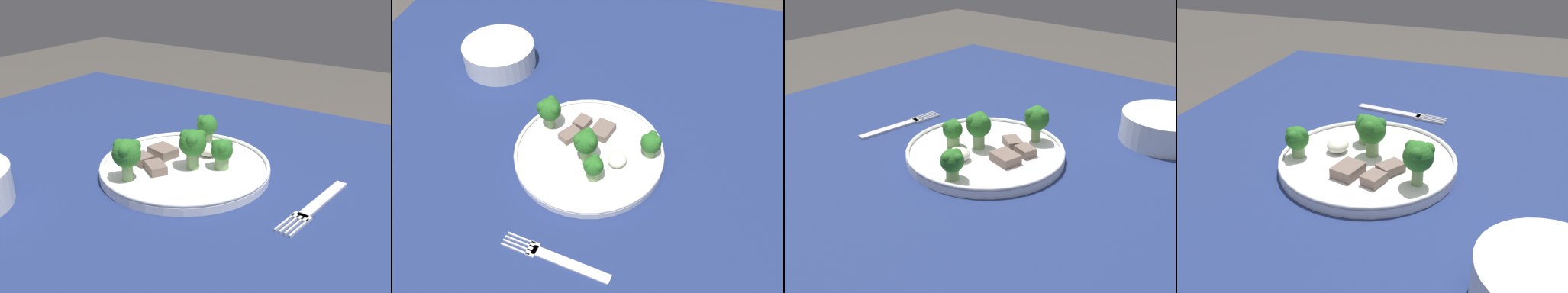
{
  "view_description": "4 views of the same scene",
  "coord_description": "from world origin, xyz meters",
  "views": [
    {
      "loc": [
        -0.39,
        0.44,
        1.02
      ],
      "look_at": [
        -0.05,
        -0.07,
        0.76
      ],
      "focal_mm": 42.0,
      "sensor_mm": 36.0,
      "label": 1
    },
    {
      "loc": [
        -0.52,
        -0.23,
        1.31
      ],
      "look_at": [
        -0.04,
        -0.09,
        0.75
      ],
      "focal_mm": 42.0,
      "sensor_mm": 36.0,
      "label": 2
    },
    {
      "loc": [
        0.41,
        -0.6,
        1.05
      ],
      "look_at": [
        -0.02,
        -0.1,
        0.73
      ],
      "focal_mm": 42.0,
      "sensor_mm": 36.0,
      "label": 3
    },
    {
      "loc": [
        0.53,
        0.12,
        1.04
      ],
      "look_at": [
        -0.01,
        -0.07,
        0.75
      ],
      "focal_mm": 42.0,
      "sensor_mm": 36.0,
      "label": 4
    }
  ],
  "objects": [
    {
      "name": "sauce_dollop",
      "position": [
        -0.03,
        -0.14,
        0.73
      ],
      "size": [
        0.04,
        0.03,
        0.02
      ],
      "color": "silver",
      "rests_on": "dinner_plate"
    },
    {
      "name": "cream_bowl",
      "position": [
        0.17,
        0.17,
        0.73
      ],
      "size": [
        0.15,
        0.15,
        0.05
      ],
      "color": "white",
      "rests_on": "table"
    },
    {
      "name": "fork",
      "position": [
        -0.23,
        -0.09,
        0.71
      ],
      "size": [
        0.04,
        0.17,
        0.0
      ],
      "color": "silver",
      "rests_on": "table"
    },
    {
      "name": "meat_slice_middle_slice",
      "position": [
        0.04,
        -0.05,
        0.72
      ],
      "size": [
        0.04,
        0.03,
        0.01
      ],
      "color": "#756056",
      "rests_on": "dinner_plate"
    },
    {
      "name": "broccoli_floret_back_left",
      "position": [
        0.02,
        0.0,
        0.76
      ],
      "size": [
        0.04,
        0.04,
        0.06
      ],
      "color": "#7FA866",
      "rests_on": "dinner_plate"
    },
    {
      "name": "dinner_plate",
      "position": [
        -0.02,
        -0.08,
        0.71
      ],
      "size": [
        0.26,
        0.26,
        0.02
      ],
      "color": "white",
      "rests_on": "table"
    },
    {
      "name": "table",
      "position": [
        0.0,
        0.0,
        0.61
      ],
      "size": [
        1.11,
        0.96,
        0.71
      ],
      "color": "navy",
      "rests_on": "ground_plane"
    },
    {
      "name": "broccoli_floret_front_left",
      "position": [
        -0.08,
        -0.11,
        0.75
      ],
      "size": [
        0.03,
        0.03,
        0.05
      ],
      "color": "#7FA866",
      "rests_on": "dinner_plate"
    },
    {
      "name": "broccoli_floret_center_left",
      "position": [
        -0.04,
        -0.08,
        0.76
      ],
      "size": [
        0.04,
        0.04,
        0.06
      ],
      "color": "#7FA866",
      "rests_on": "dinner_plate"
    },
    {
      "name": "meat_slice_rear_slice",
      "position": [
        0.03,
        -0.1,
        0.73
      ],
      "size": [
        0.05,
        0.04,
        0.02
      ],
      "color": "#756056",
      "rests_on": "dinner_plate"
    },
    {
      "name": "broccoli_floret_near_rim_left",
      "position": [
        0.0,
        -0.19,
        0.75
      ],
      "size": [
        0.04,
        0.04,
        0.05
      ],
      "color": "#7FA866",
      "rests_on": "dinner_plate"
    },
    {
      "name": "meat_slice_front_slice",
      "position": [
        -0.0,
        -0.04,
        0.72
      ],
      "size": [
        0.04,
        0.04,
        0.01
      ],
      "color": "#756056",
      "rests_on": "dinner_plate"
    }
  ]
}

